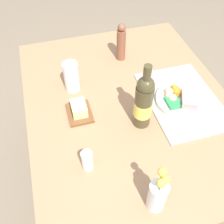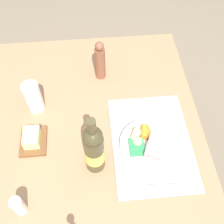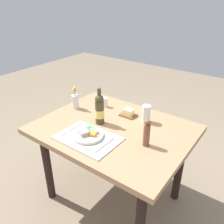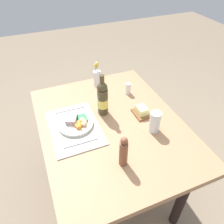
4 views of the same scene
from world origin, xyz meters
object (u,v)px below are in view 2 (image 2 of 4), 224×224
object	(u,v)px
wine_bottle	(94,149)
butter_dish	(33,139)
water_tumbler	(34,99)
pepper_mill	(100,61)
dinner_plate	(148,144)
knife	(145,111)
fork	(156,188)
dining_table	(93,147)
salt_shaker	(19,206)

from	to	relation	value
wine_bottle	butter_dish	bearing A→B (deg)	63.90
water_tumbler	pepper_mill	bearing A→B (deg)	-60.90
dinner_plate	knife	bearing A→B (deg)	-5.78
dinner_plate	butter_dish	bearing A→B (deg)	82.30
fork	water_tumbler	xyz separation A→B (m)	(0.39, 0.44, 0.05)
dinner_plate	dining_table	bearing A→B (deg)	72.35
wine_bottle	knife	bearing A→B (deg)	-45.74
salt_shaker	dinner_plate	bearing A→B (deg)	-66.57
fork	wine_bottle	bearing A→B (deg)	63.66
dining_table	butter_dish	bearing A→B (deg)	92.21
knife	pepper_mill	world-z (taller)	pepper_mill
pepper_mill	fork	bearing A→B (deg)	-163.91
salt_shaker	wine_bottle	world-z (taller)	wine_bottle
butter_dish	pepper_mill	world-z (taller)	pepper_mill
dinner_plate	salt_shaker	distance (m)	0.50
butter_dish	pepper_mill	size ratio (longest dim) A/B	0.66
dinner_plate	pepper_mill	bearing A→B (deg)	22.15
fork	knife	xyz separation A→B (m)	(0.33, -0.01, 0.00)
dining_table	knife	size ratio (longest dim) A/B	5.73
knife	salt_shaker	distance (m)	0.60
water_tumbler	dining_table	bearing A→B (deg)	-125.20
dining_table	knife	world-z (taller)	knife
salt_shaker	water_tumbler	distance (m)	0.43
dinner_plate	pepper_mill	world-z (taller)	pepper_mill
water_tumbler	wine_bottle	world-z (taller)	wine_bottle
fork	butter_dish	xyz separation A→B (m)	(0.23, 0.44, 0.02)
salt_shaker	butter_dish	bearing A→B (deg)	-4.81
dinner_plate	knife	world-z (taller)	dinner_plate
dinner_plate	wine_bottle	bearing A→B (deg)	105.29
dining_table	dinner_plate	bearing A→B (deg)	-107.65
dinner_plate	butter_dish	distance (m)	0.44
dining_table	butter_dish	distance (m)	0.26
dinner_plate	pepper_mill	size ratio (longest dim) A/B	1.13
dining_table	dinner_plate	world-z (taller)	dinner_plate
salt_shaker	knife	bearing A→B (deg)	-53.08
water_tumbler	pepper_mill	distance (m)	0.32
dinner_plate	water_tumbler	distance (m)	0.49
dining_table	butter_dish	world-z (taller)	butter_dish
fork	salt_shaker	xyz separation A→B (m)	(-0.03, 0.46, 0.04)
fork	pepper_mill	distance (m)	0.58
dining_table	wine_bottle	distance (m)	0.25
dining_table	pepper_mill	size ratio (longest dim) A/B	5.83
butter_dish	dining_table	bearing A→B (deg)	-87.79
fork	butter_dish	distance (m)	0.50
butter_dish	water_tumbler	bearing A→B (deg)	-0.88
dining_table	wine_bottle	world-z (taller)	wine_bottle
dining_table	pepper_mill	bearing A→B (deg)	-10.57
dinner_plate	water_tumbler	size ratio (longest dim) A/B	1.58
knife	salt_shaker	bearing A→B (deg)	127.76
butter_dish	wine_bottle	bearing A→B (deg)	-116.10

